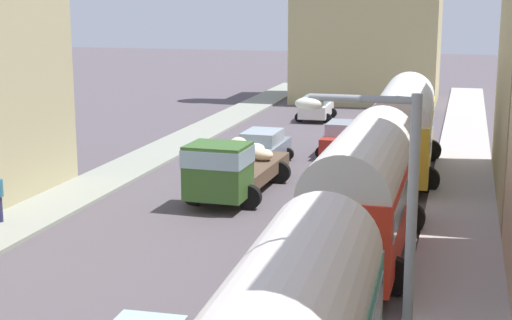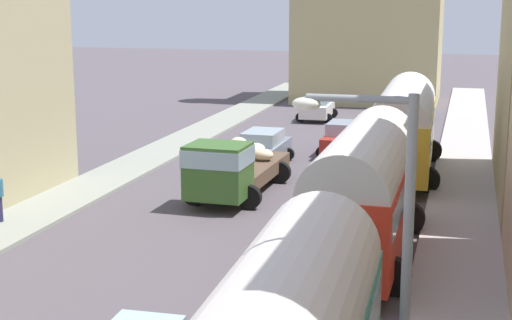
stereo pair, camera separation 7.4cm
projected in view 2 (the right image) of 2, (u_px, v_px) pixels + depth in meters
ground_plane at (289, 177)px, 33.03m from camera, size 154.00×154.00×0.00m
sidewalk_left at (133, 166)px, 34.91m from camera, size 2.50×70.00×0.14m
sidewalk_right at (463, 186)px, 31.12m from camera, size 2.50×70.00×0.14m
distant_church at (369, 13)px, 55.57m from camera, size 10.28×7.50×19.17m
parked_bus_1 at (365, 186)px, 22.43m from camera, size 3.30×8.95×3.96m
parked_bus_2 at (404, 124)px, 33.18m from camera, size 3.47×9.90×4.02m
cargo_truck_0 at (232, 167)px, 29.24m from camera, size 3.17×7.15×2.41m
car_0 at (263, 148)px, 35.22m from camera, size 2.38×4.25×1.60m
car_1 at (317, 108)px, 48.26m from camera, size 2.35×3.74×1.50m
car_3 at (343, 139)px, 37.51m from camera, size 2.19×3.82×1.63m
streetlamp_near at (389, 256)px, 11.59m from camera, size 1.87×0.28×6.21m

